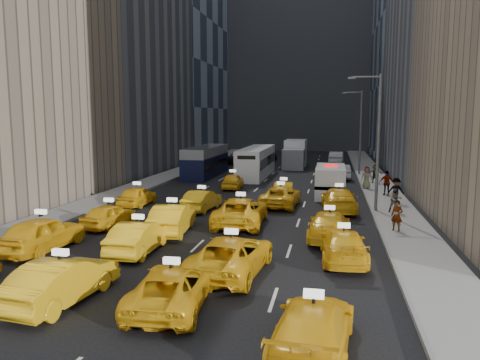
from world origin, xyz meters
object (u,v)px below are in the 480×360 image
object	(u,v)px
taxi_3	(313,327)
pedestrian_0	(397,216)
box_truck	(295,154)
city_bus	(256,162)
taxi_1	(62,281)
double_decker	(206,162)
nypd_van	(330,182)
taxi_2	(172,287)

from	to	relation	value
taxi_3	pedestrian_0	world-z (taller)	pedestrian_0
taxi_3	box_truck	bearing A→B (deg)	-79.85
city_bus	pedestrian_0	bearing A→B (deg)	-70.07
taxi_1	double_decker	bearing A→B (deg)	-76.95
box_truck	double_decker	bearing A→B (deg)	-122.90
taxi_1	nypd_van	size ratio (longest dim) A/B	0.79
city_bus	pedestrian_0	xyz separation A→B (m)	(11.33, -22.49, -0.52)
taxi_2	taxi_3	bearing A→B (deg)	150.42
nypd_van	city_bus	bearing A→B (deg)	126.27
nypd_van	city_bus	xyz separation A→B (m)	(-7.72, 10.87, 0.36)
taxi_3	city_bus	bearing A→B (deg)	-73.46
double_decker	city_bus	xyz separation A→B (m)	(5.30, 0.68, -0.02)
taxi_2	pedestrian_0	size ratio (longest dim) A/B	2.95
nypd_van	box_truck	size ratio (longest dim) A/B	0.78
taxi_3	pedestrian_0	xyz separation A→B (m)	(3.91, 13.93, 0.27)
double_decker	box_truck	size ratio (longest dim) A/B	1.41
city_bus	pedestrian_0	size ratio (longest dim) A/B	7.15
taxi_3	double_decker	world-z (taller)	double_decker
pedestrian_0	taxi_2	bearing A→B (deg)	-102.58
taxi_2	double_decker	bearing A→B (deg)	-81.39
taxi_2	double_decker	distance (m)	34.50
taxi_3	city_bus	size ratio (longest dim) A/B	0.41
double_decker	pedestrian_0	bearing A→B (deg)	-57.34
double_decker	pedestrian_0	distance (m)	27.43
taxi_2	taxi_3	xyz separation A→B (m)	(4.73, -2.18, 0.03)
taxi_2	taxi_3	distance (m)	5.21
taxi_1	taxi_2	distance (m)	3.83
taxi_1	box_truck	bearing A→B (deg)	-89.72
taxi_1	taxi_3	world-z (taller)	taxi_1
city_bus	taxi_1	bearing A→B (deg)	-98.66
taxi_2	city_bus	distance (m)	34.35
nypd_van	city_bus	size ratio (longest dim) A/B	0.50
box_truck	pedestrian_0	bearing A→B (deg)	-68.35
taxi_1	box_truck	world-z (taller)	box_truck
double_decker	city_bus	bearing A→B (deg)	2.65
taxi_1	nypd_van	xyz separation A→B (m)	(8.84, 23.73, 0.37)
nypd_van	taxi_1	bearing A→B (deg)	-109.55
double_decker	taxi_1	bearing A→B (deg)	-87.63
nypd_van	pedestrian_0	distance (m)	12.17
box_truck	nypd_van	bearing A→B (deg)	-70.19
pedestrian_0	box_truck	bearing A→B (deg)	127.86
taxi_1	double_decker	xyz separation A→B (m)	(-4.18, 33.92, 0.75)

